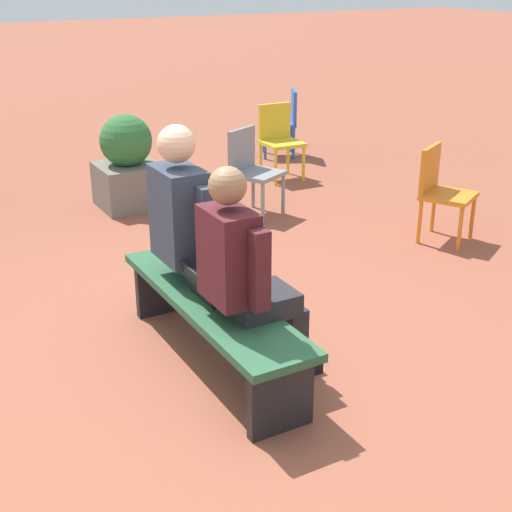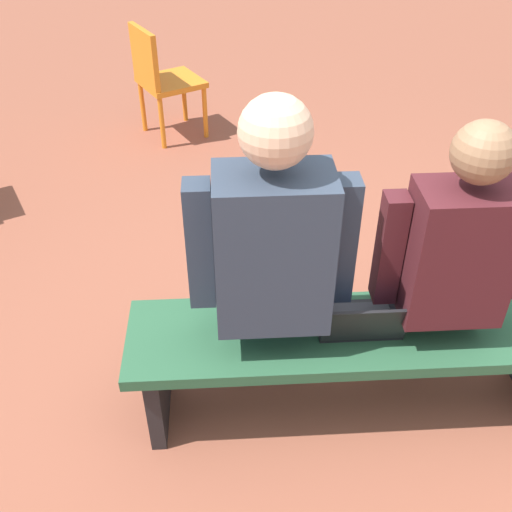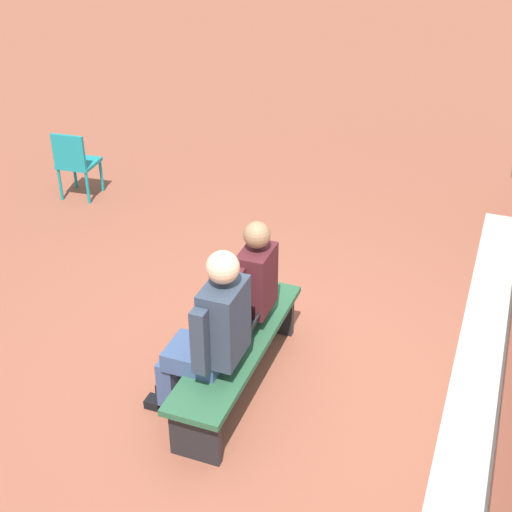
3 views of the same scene
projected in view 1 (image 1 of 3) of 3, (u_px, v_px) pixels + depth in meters
The scene contains 10 objects.
ground_plane at pixel (200, 377), 4.27m from camera, with size 60.00×60.00×0.00m, color brown.
bench at pixel (212, 311), 4.29m from camera, with size 1.80×0.44×0.45m.
person_student at pixel (246, 272), 3.94m from camera, with size 0.53×0.67×1.33m.
person_adult at pixel (197, 230), 4.45m from camera, with size 0.59×0.75×1.43m.
laptop at pixel (210, 290), 4.23m from camera, with size 0.32×0.29×0.21m.
plastic_chair_near_bench_left at pixel (285, 119), 9.05m from camera, with size 0.57×0.57×0.84m.
plastic_chair_by_pillar at pixel (251, 167), 6.89m from camera, with size 0.56×0.56×0.84m.
plastic_chair_near_bench_right at pixel (441, 188), 6.24m from camera, with size 0.57×0.57×0.84m.
plastic_chair_far_right at pixel (279, 137), 8.10m from camera, with size 0.44×0.44×0.84m.
planter at pixel (128, 165), 7.13m from camera, with size 0.60×0.60×0.94m.
Camera 1 is at (-3.36, 1.52, 2.29)m, focal length 50.00 mm.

